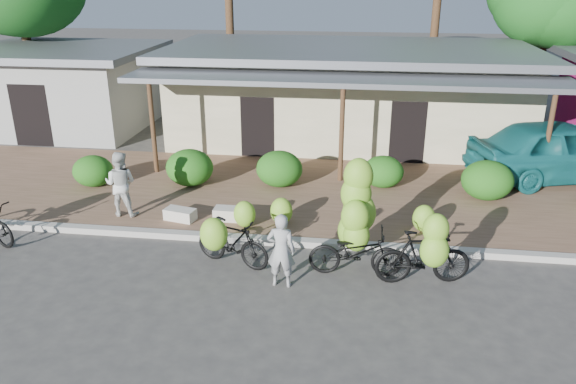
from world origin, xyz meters
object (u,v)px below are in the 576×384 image
bike_left (229,241)px  sack_far (180,214)px  sack_near (231,214)px  teal_van (561,150)px  bike_center (356,229)px  bystander (121,184)px  bike_right (425,254)px  vendor (281,250)px

bike_left → sack_far: bearing=61.1°
sack_near → sack_far: bearing=-172.0°
teal_van → sack_far: bearing=97.1°
bike_center → bystander: (-5.84, 1.77, 0.04)m
bike_left → bike_center: size_ratio=0.77×
bike_center → sack_near: bike_center is taller
bike_right → sack_far: size_ratio=2.64×
sack_far → sack_near: bearing=8.0°
bike_center → bystander: bearing=70.5°
bike_left → bystander: bystander is taller
vendor → bystander: 5.15m
bike_left → sack_near: bike_left is taller
bike_center → teal_van: size_ratio=0.45×
teal_van → bystander: bearing=93.8°
bike_right → vendor: 2.82m
sack_far → vendor: size_ratio=0.48×
bike_left → bystander: bearing=77.1°
vendor → bystander: size_ratio=0.94×
bike_left → vendor: bearing=-97.0°
bystander → sack_far: bearing=175.7°
sack_near → teal_van: 9.75m
bike_center → vendor: (-1.43, -0.88, -0.13)m
bike_left → bystander: (-3.23, 2.06, 0.34)m
bike_right → bystander: bike_right is taller
bike_left → sack_near: bearing=31.9°
bike_center → vendor: bike_center is taller
sack_near → bystander: 2.85m
teal_van → sack_near: bearing=99.0°
teal_van → vendor: bearing=117.5°
sack_far → bystander: size_ratio=0.45×
sack_far → teal_van: 10.96m
sack_far → vendor: (2.89, -2.53, 0.51)m
bike_left → sack_far: size_ratio=2.41×
bystander → teal_van: size_ratio=0.31×
bike_center → bystander: size_ratio=1.42×
sack_near → vendor: (1.64, -2.70, 0.50)m
bystander → sack_near: bearing=-178.6°
bike_left → teal_van: bearing=-33.9°
sack_near → bike_left: bearing=-77.7°
bike_left → teal_van: teal_van is taller
sack_far → bystander: bystander is taller
bystander → vendor: bearing=149.3°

